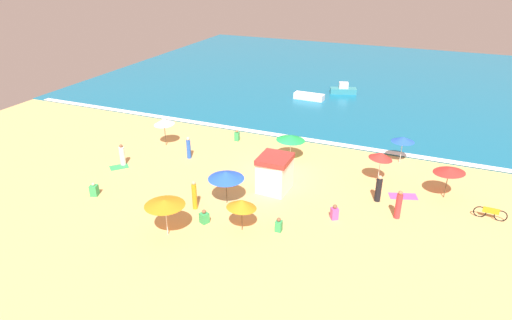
% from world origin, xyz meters
% --- Properties ---
extents(ground_plane, '(60.00, 60.00, 0.00)m').
position_xyz_m(ground_plane, '(0.00, 0.00, 0.00)').
color(ground_plane, '#E5B26B').
extents(ocean_water, '(60.00, 44.00, 0.10)m').
position_xyz_m(ocean_water, '(0.00, 28.00, 0.05)').
color(ocean_water, '#146B93').
rests_on(ocean_water, ground_plane).
extents(wave_breaker_foam, '(57.00, 0.70, 0.01)m').
position_xyz_m(wave_breaker_foam, '(0.00, 6.30, 0.10)').
color(wave_breaker_foam, white).
rests_on(wave_breaker_foam, ocean_water).
extents(lifeguard_cabana, '(2.00, 2.20, 2.41)m').
position_xyz_m(lifeguard_cabana, '(0.77, -2.57, 1.23)').
color(lifeguard_cabana, white).
rests_on(lifeguard_cabana, ground_plane).
extents(beach_umbrella_0, '(2.28, 2.29, 2.32)m').
position_xyz_m(beach_umbrella_0, '(-9.95, 0.95, 2.04)').
color(beach_umbrella_0, '#4C3823').
rests_on(beach_umbrella_0, ground_plane).
extents(beach_umbrella_1, '(2.63, 2.63, 2.18)m').
position_xyz_m(beach_umbrella_1, '(-1.38, -5.29, 1.94)').
color(beach_umbrella_1, '#4C3823').
rests_on(beach_umbrella_1, ground_plane).
extents(beach_umbrella_2, '(2.25, 2.23, 2.20)m').
position_xyz_m(beach_umbrella_2, '(11.12, 0.68, 1.94)').
color(beach_umbrella_2, '#4C3823').
rests_on(beach_umbrella_2, ground_plane).
extents(beach_umbrella_3, '(3.05, 3.06, 1.99)m').
position_xyz_m(beach_umbrella_3, '(0.21, 2.31, 1.75)').
color(beach_umbrella_3, silver).
rests_on(beach_umbrella_3, ground_plane).
extents(beach_umbrella_4, '(1.97, 1.95, 2.26)m').
position_xyz_m(beach_umbrella_4, '(6.90, 1.17, 1.96)').
color(beach_umbrella_4, silver).
rests_on(beach_umbrella_4, ground_plane).
extents(beach_umbrella_5, '(2.32, 2.34, 2.03)m').
position_xyz_m(beach_umbrella_5, '(0.72, -7.61, 1.70)').
color(beach_umbrella_5, '#4C3823').
rests_on(beach_umbrella_5, ground_plane).
extents(beach_umbrella_6, '(2.21, 2.22, 2.07)m').
position_xyz_m(beach_umbrella_6, '(7.94, 4.93, 1.86)').
color(beach_umbrella_6, silver).
rests_on(beach_umbrella_6, ground_plane).
extents(beach_umbrella_7, '(2.55, 2.55, 2.27)m').
position_xyz_m(beach_umbrella_7, '(-2.88, -9.65, 2.07)').
color(beach_umbrella_7, silver).
rests_on(beach_umbrella_7, ground_plane).
extents(parked_bicycle, '(1.82, 0.13, 0.76)m').
position_xyz_m(parked_bicycle, '(13.65, -0.96, 0.38)').
color(parked_bicycle, black).
rests_on(parked_bicycle, ground_plane).
extents(beachgoer_0, '(0.45, 0.45, 1.73)m').
position_xyz_m(beachgoer_0, '(-6.95, -0.45, 0.84)').
color(beachgoer_0, blue).
rests_on(beachgoer_0, ground_plane).
extents(beachgoer_1, '(0.40, 0.40, 0.97)m').
position_xyz_m(beachgoer_1, '(-5.03, 4.04, 0.43)').
color(beachgoer_1, green).
rests_on(beachgoer_1, ground_plane).
extents(beachgoer_2, '(0.37, 0.37, 0.87)m').
position_xyz_m(beachgoer_2, '(2.66, -6.94, 0.38)').
color(beachgoer_2, green).
rests_on(beachgoer_2, ground_plane).
extents(beachgoer_3, '(0.41, 0.41, 1.88)m').
position_xyz_m(beachgoer_3, '(-2.88, -6.63, 0.90)').
color(beachgoer_3, orange).
rests_on(beachgoer_3, ground_plane).
extents(beachgoer_4, '(0.57, 0.57, 0.92)m').
position_xyz_m(beachgoer_4, '(-9.64, -7.74, 0.39)').
color(beachgoer_4, green).
rests_on(beachgoer_4, ground_plane).
extents(beachgoer_5, '(0.50, 0.50, 1.81)m').
position_xyz_m(beachgoer_5, '(8.62, -2.95, 0.85)').
color(beachgoer_5, red).
rests_on(beachgoer_5, ground_plane).
extents(beachgoer_6, '(0.45, 0.45, 1.79)m').
position_xyz_m(beachgoer_6, '(7.25, -1.41, 0.84)').
color(beachgoer_6, black).
rests_on(beachgoer_6, ground_plane).
extents(beachgoer_7, '(0.55, 0.55, 0.96)m').
position_xyz_m(beachgoer_7, '(5.23, -4.49, 0.42)').
color(beachgoer_7, '#D84CA5').
rests_on(beachgoer_7, ground_plane).
extents(beachgoer_8, '(0.46, 0.46, 1.62)m').
position_xyz_m(beachgoer_8, '(-10.84, -3.34, 0.75)').
color(beachgoer_8, white).
rests_on(beachgoer_8, ground_plane).
extents(beachgoer_9, '(0.60, 0.60, 0.86)m').
position_xyz_m(beachgoer_9, '(-1.60, -7.79, 0.36)').
color(beachgoer_9, green).
rests_on(beachgoer_9, ground_plane).
extents(beach_towel_0, '(1.54, 1.58, 0.01)m').
position_xyz_m(beach_towel_0, '(-10.88, -3.79, 0.01)').
color(beach_towel_0, green).
rests_on(beach_towel_0, ground_plane).
extents(beach_towel_1, '(1.93, 1.34, 0.01)m').
position_xyz_m(beach_towel_1, '(8.71, -0.20, 0.01)').
color(beach_towel_1, '#D84CA5').
rests_on(beach_towel_1, ground_plane).
extents(small_boat_0, '(3.02, 1.92, 1.24)m').
position_xyz_m(small_boat_0, '(0.20, 20.60, 0.51)').
color(small_boat_0, teal).
rests_on(small_boat_0, ocean_water).
extents(small_boat_1, '(3.20, 1.18, 0.64)m').
position_xyz_m(small_boat_1, '(-2.66, 17.00, 0.42)').
color(small_boat_1, white).
rests_on(small_boat_1, ocean_water).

